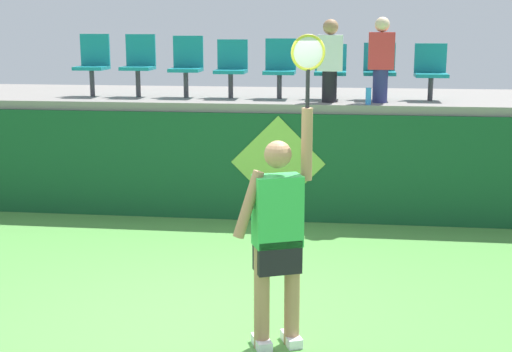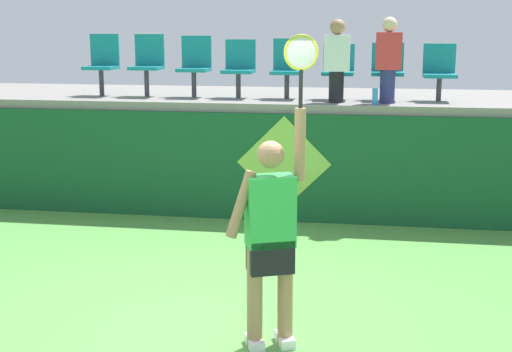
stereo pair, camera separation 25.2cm
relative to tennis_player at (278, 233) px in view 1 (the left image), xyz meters
The scene contains 16 objects.
ground_plane 1.27m from the tennis_player, 157.05° to the left, with size 40.00×40.00×0.00m, color #519342.
court_back_wall 4.00m from the tennis_player, 100.90° to the left, with size 12.07×0.20×1.47m, color #144C28.
spectator_platform 5.29m from the tennis_player, 98.25° to the left, with size 12.07×2.67×0.12m, color gray.
tennis_player is the anchor object (origin of this frame).
water_bottle 4.15m from the tennis_player, 78.60° to the left, with size 0.07×0.07×0.22m, color #338CE5.
stadium_chair_0 5.77m from the tennis_player, 124.25° to the left, with size 0.44×0.42×0.90m.
stadium_chair_1 5.42m from the tennis_player, 118.04° to the left, with size 0.44×0.42×0.90m.
stadium_chair_2 5.12m from the tennis_player, 110.85° to the left, with size 0.44×0.42×0.88m.
stadium_chair_3 4.93m from the tennis_player, 103.57° to the left, with size 0.44×0.42×0.83m.
stadium_chair_4 4.82m from the tennis_player, 95.24° to the left, with size 0.44×0.42×0.84m.
stadium_chair_5 4.79m from the tennis_player, 86.49° to the left, with size 0.44×0.42×0.77m.
stadium_chair_6 4.89m from the tennis_player, 78.32° to the left, with size 0.44×0.42×0.79m.
stadium_chair_7 5.07m from the tennis_player, 70.33° to the left, with size 0.44×0.42×0.78m.
spectator_0 4.41m from the tennis_player, 86.12° to the left, with size 0.34×0.21×1.11m.
spectator_1 4.52m from the tennis_player, 77.20° to the left, with size 0.34×0.20×1.13m.
wall_signage_mount 3.95m from the tennis_player, 95.49° to the left, with size 1.27×0.01×1.44m.
Camera 1 is at (1.27, -5.81, 2.62)m, focal length 49.95 mm.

